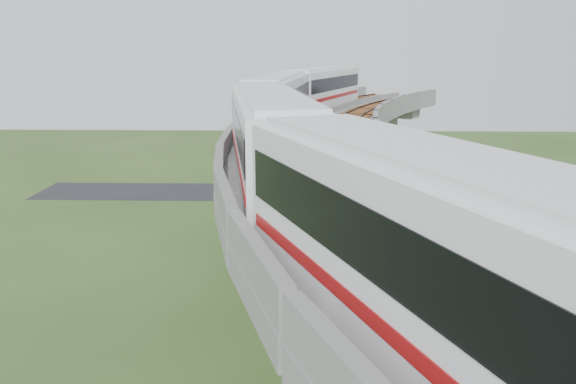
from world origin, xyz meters
name	(u,v)px	position (x,y,z in m)	size (l,w,h in m)	color
ground	(305,313)	(0.00, 0.00, 0.00)	(160.00, 160.00, 0.00)	#334E1F
dirt_lot	(550,331)	(14.00, -2.00, 0.02)	(18.00, 26.00, 0.04)	gray
asphalt_road	(304,192)	(0.00, 30.00, 0.01)	(60.00, 8.00, 0.03)	#232326
viaduct	(374,169)	(3.84, 0.00, 9.05)	(19.58, 73.98, 11.40)	#99968E
metro_train	(315,115)	(0.38, -2.01, 12.31)	(11.70, 61.32, 3.64)	white
fence	(467,303)	(9.75, 0.00, 0.75)	(3.87, 38.73, 1.50)	#2D382D
tree_0	(429,189)	(12.30, 22.67, 2.33)	(2.06, 2.06, 3.21)	#382314
tree_1	(410,224)	(8.47, 12.03, 2.03)	(1.92, 1.92, 2.85)	#382314
tree_2	(407,256)	(6.77, 3.67, 2.38)	(2.98, 2.98, 3.65)	#382314
tree_3	(417,317)	(5.89, -4.20, 1.91)	(2.26, 2.26, 2.87)	#382314
car_dark	(490,266)	(13.27, 6.51, 0.60)	(1.58, 3.89, 1.13)	black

